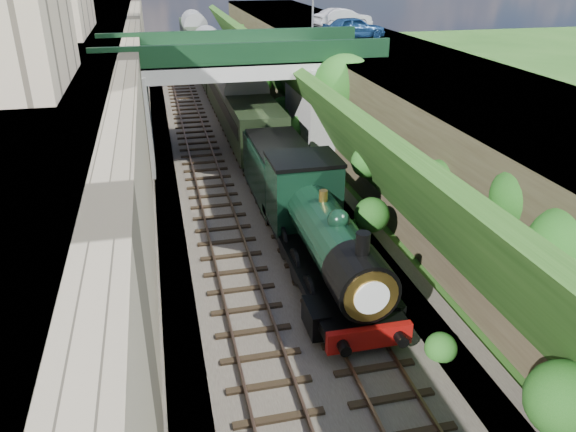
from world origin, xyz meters
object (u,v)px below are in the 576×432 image
at_px(car_blue, 354,28).
at_px(locomotive, 323,237).
at_px(car_silver, 343,18).
at_px(tender, 280,175).
at_px(road_bridge, 247,91).
at_px(tree, 345,89).

bearing_deg(car_blue, locomotive, 151.22).
xyz_separation_m(car_silver, tender, (-9.00, -18.18, -5.37)).
xyz_separation_m(road_bridge, locomotive, (0.26, -15.21, -2.18)).
xyz_separation_m(tree, car_blue, (3.14, 7.83, 2.33)).
bearing_deg(road_bridge, locomotive, -89.04).
bearing_deg(road_bridge, tender, -88.13).
relative_size(road_bridge, car_blue, 3.76).
distance_m(car_silver, tender, 20.98).
bearing_deg(locomotive, car_silver, 70.58).
distance_m(locomotive, tender, 7.37).
relative_size(car_silver, tender, 0.75).
relative_size(tree, locomotive, 0.65).
bearing_deg(tree, road_bridge, 146.23).
bearing_deg(tree, car_blue, 68.16).
height_order(tree, car_silver, car_silver).
height_order(road_bridge, car_blue, car_blue).
distance_m(tree, tender, 7.20).
xyz_separation_m(road_bridge, tree, (4.97, -3.32, 0.57)).
height_order(road_bridge, tree, road_bridge).
height_order(car_blue, car_silver, car_silver).
bearing_deg(car_silver, locomotive, 149.99).
distance_m(tree, car_blue, 8.75).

